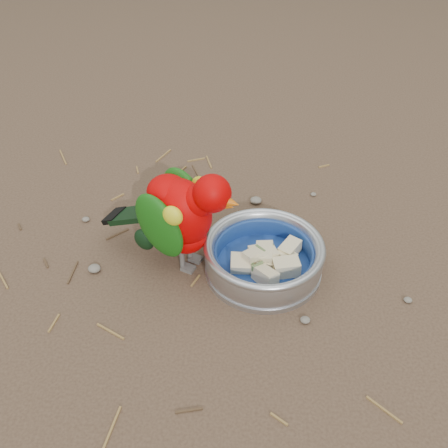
# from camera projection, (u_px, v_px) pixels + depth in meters

# --- Properties ---
(ground) EXTENTS (60.00, 60.00, 0.00)m
(ground) POSITION_uv_depth(u_px,v_px,m) (231.00, 292.00, 0.83)
(ground) COLOR #4F3A2B
(food_bowl) EXTENTS (0.20, 0.20, 0.02)m
(food_bowl) POSITION_uv_depth(u_px,v_px,m) (263.00, 267.00, 0.87)
(food_bowl) COLOR #B2B2BA
(food_bowl) RESTS_ON ground
(bowl_wall) EXTENTS (0.20, 0.20, 0.04)m
(bowl_wall) POSITION_uv_depth(u_px,v_px,m) (264.00, 254.00, 0.85)
(bowl_wall) COLOR #B2B2BA
(bowl_wall) RESTS_ON food_bowl
(fruit_wedges) EXTENTS (0.12, 0.12, 0.03)m
(fruit_wedges) POSITION_uv_depth(u_px,v_px,m) (264.00, 257.00, 0.85)
(fruit_wedges) COLOR beige
(fruit_wedges) RESTS_ON food_bowl
(lory_parrot) EXTENTS (0.26, 0.19, 0.19)m
(lory_parrot) POSITION_uv_depth(u_px,v_px,m) (181.00, 220.00, 0.83)
(lory_parrot) COLOR #BE0000
(lory_parrot) RESTS_ON ground
(ground_debris) EXTENTS (0.90, 0.80, 0.01)m
(ground_debris) POSITION_uv_depth(u_px,v_px,m) (258.00, 264.00, 0.88)
(ground_debris) COLOR olive
(ground_debris) RESTS_ON ground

